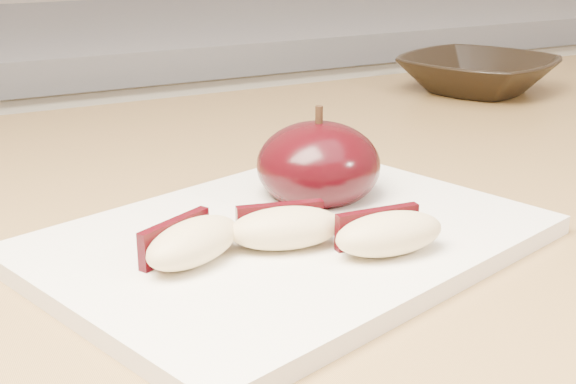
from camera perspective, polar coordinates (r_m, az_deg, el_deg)
name	(u,v)px	position (r m, az deg, el deg)	size (l,w,h in m)	color
back_cabinet	(101,306)	(1.39, -13.17, -7.92)	(2.40, 0.62, 0.94)	silver
cutting_board	(288,240)	(0.48, 0.00, -3.44)	(0.29, 0.21, 0.01)	white
apple_half	(318,165)	(0.54, 2.18, 1.93)	(0.09, 0.09, 0.07)	black
apple_wedge_a	(191,242)	(0.44, -6.90, -3.53)	(0.07, 0.06, 0.02)	#D8BD89
apple_wedge_b	(285,227)	(0.46, -0.21, -2.52)	(0.07, 0.05, 0.02)	#D8BD89
apple_wedge_c	(388,233)	(0.45, 7.12, -2.90)	(0.07, 0.04, 0.02)	#D8BD89
bowl	(477,74)	(0.94, 13.32, 8.15)	(0.17, 0.17, 0.04)	black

